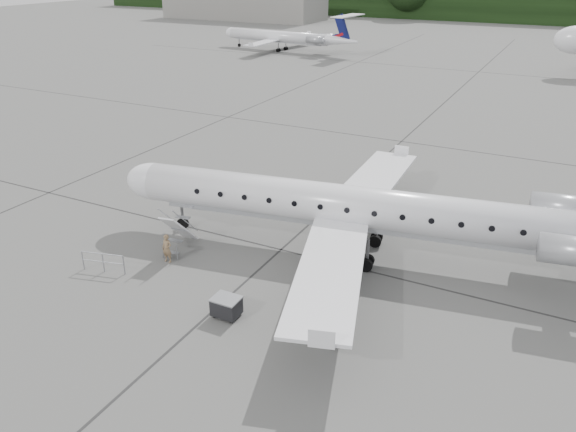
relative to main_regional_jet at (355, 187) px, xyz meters
The scene contains 8 objects.
ground 7.67m from the main_regional_jet, 84.97° to the right, with size 320.00×320.00×0.00m, color #5D5D5A.
treeline 123.32m from the main_regional_jet, 89.73° to the left, with size 260.00×4.00×8.00m, color black.
main_regional_jet is the anchor object (origin of this frame).
airstair 9.37m from the main_regional_jet, 155.53° to the right, with size 0.85×2.46×2.33m, color white, non-canonical shape.
passenger 9.92m from the main_regional_jet, 147.43° to the right, with size 0.55×0.36×1.50m, color olive.
safety_railing 12.91m from the main_regional_jet, 144.10° to the right, with size 2.20×0.08×1.00m, color gray, non-canonical shape.
baggage_cart 8.84m from the main_regional_jet, 109.21° to the right, with size 1.13×0.91×0.98m, color black, non-canonical shape.
bg_regional_left 70.73m from the main_regional_jet, 121.32° to the left, with size 23.90×17.21×6.27m, color white, non-canonical shape.
Camera 1 is at (8.28, -17.80, 14.06)m, focal length 35.00 mm.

